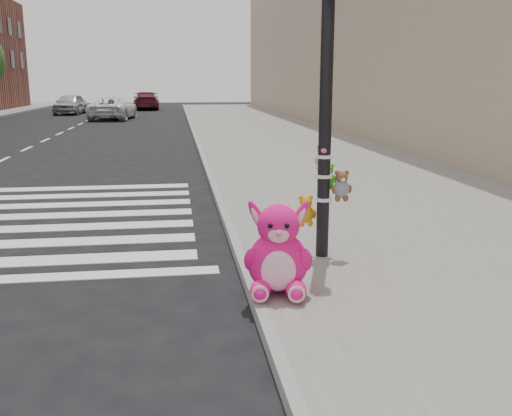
{
  "coord_description": "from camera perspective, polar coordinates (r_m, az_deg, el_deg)",
  "views": [
    {
      "loc": [
        0.75,
        -5.14,
        2.37
      ],
      "look_at": [
        1.76,
        2.03,
        0.75
      ],
      "focal_mm": 40.0,
      "sensor_mm": 36.0,
      "label": 1
    }
  ],
  "objects": [
    {
      "name": "pink_bunny",
      "position": [
        6.08,
        2.22,
        -4.72
      ],
      "size": [
        0.74,
        0.83,
        1.03
      ],
      "rotation": [
        0.0,
        0.0,
        -0.16
      ],
      "color": "#FD1583",
      "rests_on": "sidewalk_near"
    },
    {
      "name": "car_silver_deep",
      "position": [
        43.76,
        -18.09,
        9.86
      ],
      "size": [
        2.03,
        4.4,
        1.46
      ],
      "primitive_type": "imported",
      "rotation": [
        0.0,
        0.0,
        -0.07
      ],
      "color": "#AEAEB2",
      "rests_on": "ground"
    },
    {
      "name": "bld_near",
      "position": [
        27.09,
        13.79,
        17.84
      ],
      "size": [
        5.0,
        60.0,
        10.0
      ],
      "primitive_type": "cube",
      "color": "gray",
      "rests_on": "ground"
    },
    {
      "name": "signal_pole",
      "position": [
        7.22,
        6.93,
        7.85
      ],
      "size": [
        0.7,
        0.48,
        4.0
      ],
      "color": "black",
      "rests_on": "sidewalk_near"
    },
    {
      "name": "ground",
      "position": [
        5.71,
        -15.21,
        -12.37
      ],
      "size": [
        120.0,
        120.0,
        0.0
      ],
      "primitive_type": "plane",
      "color": "black",
      "rests_on": "ground"
    },
    {
      "name": "sidewalk_near",
      "position": [
        15.89,
        7.59,
        4.19
      ],
      "size": [
        7.0,
        80.0,
        0.14
      ],
      "primitive_type": "cube",
      "color": "slate",
      "rests_on": "ground"
    },
    {
      "name": "curb_edge",
      "position": [
        15.33,
        -4.96,
        3.94
      ],
      "size": [
        0.12,
        80.0,
        0.15
      ],
      "primitive_type": "cube",
      "color": "gray",
      "rests_on": "ground"
    },
    {
      "name": "red_teddy",
      "position": [
        6.78,
        1.27,
        -5.59
      ],
      "size": [
        0.16,
        0.11,
        0.22
      ],
      "primitive_type": null,
      "rotation": [
        0.0,
        0.0,
        -0.02
      ],
      "color": "#A31016",
      "rests_on": "sidewalk_near"
    },
    {
      "name": "car_white_near",
      "position": [
        37.11,
        -14.09,
        9.65
      ],
      "size": [
        2.84,
        5.19,
        1.38
      ],
      "primitive_type": "imported",
      "rotation": [
        0.0,
        0.0,
        3.03
      ],
      "color": "white",
      "rests_on": "ground"
    },
    {
      "name": "car_maroon_near",
      "position": [
        49.34,
        -10.93,
        10.49
      ],
      "size": [
        2.31,
        5.16,
        1.47
      ],
      "primitive_type": "imported",
      "rotation": [
        0.0,
        0.0,
        3.19
      ],
      "color": "#591921",
      "rests_on": "ground"
    }
  ]
}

